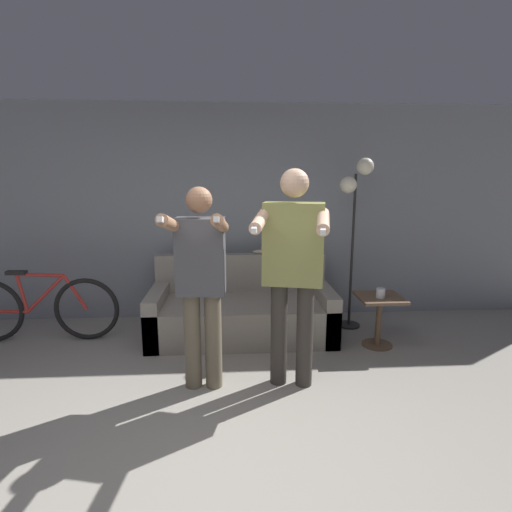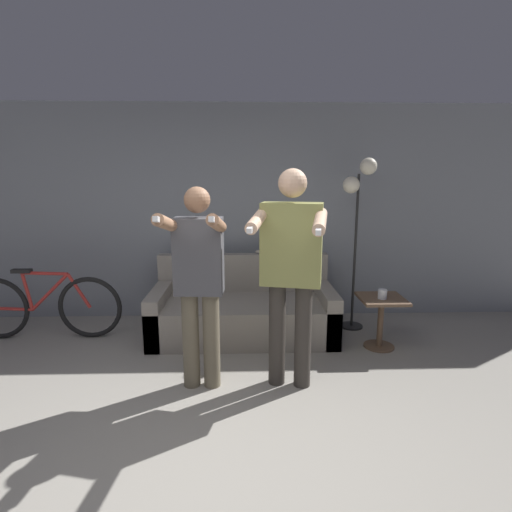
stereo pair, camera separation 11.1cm
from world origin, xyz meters
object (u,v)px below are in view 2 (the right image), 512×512
(couch, at_px, (243,311))
(person_right, at_px, (291,264))
(side_table, at_px, (381,312))
(person_left, at_px, (199,276))
(bicycle, at_px, (44,307))
(floor_lamp, at_px, (359,197))
(cat, at_px, (277,248))
(cup, at_px, (382,294))

(couch, relative_size, person_right, 1.10)
(person_right, xyz_separation_m, side_table, (1.03, 0.73, -0.68))
(person_left, bearing_deg, bicycle, 152.55)
(side_table, xyz_separation_m, bicycle, (-3.59, 0.35, -0.03))
(person_right, relative_size, side_table, 3.37)
(floor_lamp, xyz_separation_m, side_table, (0.13, -0.57, -1.13))
(person_left, height_order, bicycle, person_left)
(cat, distance_m, cup, 1.32)
(person_left, xyz_separation_m, side_table, (1.77, 0.74, -0.58))
(cup, bearing_deg, person_right, -145.67)
(couch, bearing_deg, person_left, -107.28)
(floor_lamp, distance_m, cup, 1.12)
(person_left, xyz_separation_m, bicycle, (-1.82, 1.09, -0.60))
(couch, xyz_separation_m, cat, (0.40, 0.36, 0.65))
(person_right, bearing_deg, bicycle, 169.97)
(cup, relative_size, bicycle, 0.06)
(cup, bearing_deg, floor_lamp, 100.97)
(cat, xyz_separation_m, bicycle, (-2.57, -0.40, -0.56))
(person_left, bearing_deg, couch, 76.12)
(cat, bearing_deg, couch, -138.34)
(person_right, relative_size, cat, 4.31)
(side_table, height_order, cup, cup)
(floor_lamp, height_order, cup, floor_lamp)
(floor_lamp, bearing_deg, side_table, -77.06)
(person_left, height_order, person_right, person_right)
(cup, height_order, bicycle, bicycle)
(person_right, xyz_separation_m, floor_lamp, (0.90, 1.30, 0.45))
(couch, bearing_deg, side_table, -15.72)
(side_table, height_order, bicycle, bicycle)
(person_left, xyz_separation_m, cat, (0.75, 1.49, -0.05))
(cat, relative_size, cup, 4.40)
(cat, bearing_deg, person_left, -116.77)
(couch, height_order, person_left, person_left)
(person_right, height_order, floor_lamp, floor_lamp)
(couch, xyz_separation_m, floor_lamp, (1.29, 0.17, 1.26))
(side_table, xyz_separation_m, cup, (-0.01, -0.04, 0.20))
(person_left, xyz_separation_m, floor_lamp, (1.64, 1.31, 0.55))
(couch, height_order, person_right, person_right)
(side_table, bearing_deg, person_right, -144.47)
(cat, distance_m, floor_lamp, 1.09)
(floor_lamp, relative_size, cup, 20.37)
(cup, bearing_deg, side_table, 72.80)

